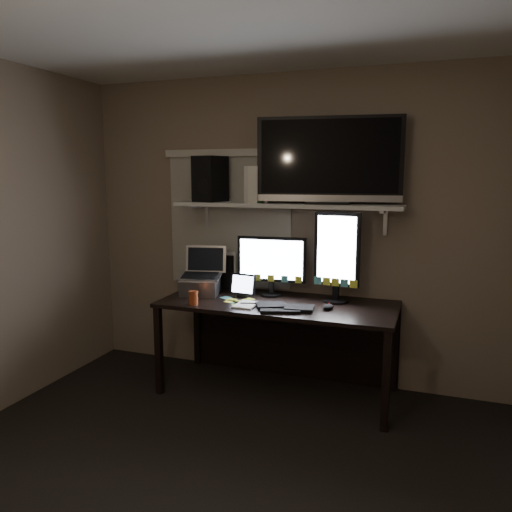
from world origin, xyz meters
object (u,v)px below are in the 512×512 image
at_px(mouse, 328,307).
at_px(game_console, 254,185).
at_px(cup, 193,298).
at_px(speaker, 210,179).
at_px(tv, 329,160).
at_px(tablet, 243,285).
at_px(monitor_portrait, 337,257).
at_px(keyboard, 285,307).
at_px(desk, 282,320).
at_px(laptop, 200,272).
at_px(monitor_landscape, 272,266).

height_order(mouse, game_console, game_console).
distance_m(cup, speaker, 1.00).
xyz_separation_m(tv, speaker, (-0.98, 0.00, -0.14)).
relative_size(tablet, tv, 0.20).
xyz_separation_m(monitor_portrait, keyboard, (-0.31, -0.32, -0.34)).
bearing_deg(tv, speaker, 172.23).
height_order(desk, keyboard, keyboard).
bearing_deg(speaker, tablet, -8.83).
distance_m(mouse, laptop, 1.09).
relative_size(monitor_landscape, monitor_portrait, 0.79).
bearing_deg(desk, laptop, -171.25).
height_order(desk, tablet, tablet).
xyz_separation_m(game_console, speaker, (-0.39, 0.02, 0.04)).
xyz_separation_m(laptop, tv, (1.00, 0.17, 0.88)).
relative_size(desk, tablet, 8.24).
bearing_deg(speaker, mouse, -1.70).
height_order(keyboard, laptop, laptop).
xyz_separation_m(keyboard, tablet, (-0.41, 0.22, 0.08)).
bearing_deg(monitor_landscape, mouse, -30.82).
distance_m(monitor_landscape, mouse, 0.62).
height_order(keyboard, tv, tv).
height_order(monitor_landscape, tv, tv).
distance_m(cup, tv, 1.45).
bearing_deg(monitor_portrait, tv, 169.25).
bearing_deg(speaker, game_console, 9.37).
height_order(monitor_portrait, tablet, monitor_portrait).
xyz_separation_m(tablet, tv, (0.64, 0.13, 0.98)).
bearing_deg(tablet, laptop, -167.28).
height_order(cup, game_console, game_console).
xyz_separation_m(tablet, speaker, (-0.34, 0.13, 0.84)).
bearing_deg(cup, speaker, 97.67).
xyz_separation_m(monitor_landscape, game_console, (-0.14, -0.02, 0.65)).
xyz_separation_m(desk, cup, (-0.58, -0.40, 0.23)).
bearing_deg(mouse, laptop, -168.53).
relative_size(monitor_portrait, mouse, 6.62).
bearing_deg(monitor_landscape, laptop, -167.39).
distance_m(keyboard, laptop, 0.81).
bearing_deg(keyboard, desk, 93.10).
distance_m(desk, monitor_landscape, 0.44).
bearing_deg(desk, monitor_landscape, 149.25).
height_order(keyboard, tablet, tablet).
bearing_deg(laptop, tablet, -6.58).
distance_m(laptop, cup, 0.34).
height_order(game_console, speaker, speaker).
xyz_separation_m(monitor_landscape, laptop, (-0.56, -0.17, -0.06)).
bearing_deg(speaker, keyboard, -12.87).
distance_m(desk, cup, 0.74).
distance_m(monitor_portrait, speaker, 1.21).
xyz_separation_m(desk, game_console, (-0.25, 0.05, 1.07)).
height_order(laptop, speaker, speaker).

